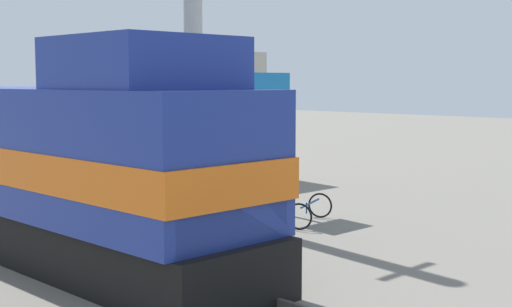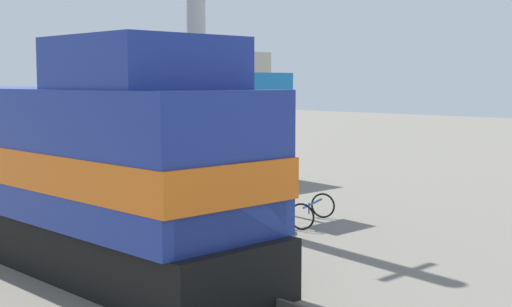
{
  "view_description": "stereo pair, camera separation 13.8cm",
  "coord_description": "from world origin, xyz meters",
  "px_view_note": "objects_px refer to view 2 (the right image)",
  "views": [
    {
      "loc": [
        -7.54,
        -11.9,
        3.68
      ],
      "look_at": [
        1.2,
        -3.18,
        2.42
      ],
      "focal_mm": 50.0,
      "sensor_mm": 36.0,
      "label": 1
    },
    {
      "loc": [
        -7.44,
        -11.99,
        3.68
      ],
      "look_at": [
        1.2,
        -3.18,
        2.42
      ],
      "focal_mm": 50.0,
      "sensor_mm": 36.0,
      "label": 2
    }
  ],
  "objects_px": {
    "billboard_sign": "(272,109)",
    "utility_pole": "(196,29)",
    "locomotive": "(50,164)",
    "person_bystander": "(263,192)",
    "vendor_umbrella": "(221,143)",
    "bicycle": "(313,210)"
  },
  "relations": [
    {
      "from": "billboard_sign",
      "to": "utility_pole",
      "type": "bearing_deg",
      "value": 146.52
    },
    {
      "from": "locomotive",
      "to": "person_bystander",
      "type": "height_order",
      "value": "locomotive"
    },
    {
      "from": "billboard_sign",
      "to": "vendor_umbrella",
      "type": "bearing_deg",
      "value": -173.21
    },
    {
      "from": "locomotive",
      "to": "person_bystander",
      "type": "distance_m",
      "value": 5.12
    },
    {
      "from": "locomotive",
      "to": "person_bystander",
      "type": "bearing_deg",
      "value": -20.03
    },
    {
      "from": "utility_pole",
      "to": "bicycle",
      "type": "height_order",
      "value": "utility_pole"
    },
    {
      "from": "person_bystander",
      "to": "locomotive",
      "type": "bearing_deg",
      "value": 159.97
    },
    {
      "from": "locomotive",
      "to": "bicycle",
      "type": "distance_m",
      "value": 6.79
    },
    {
      "from": "billboard_sign",
      "to": "bicycle",
      "type": "bearing_deg",
      "value": -105.0
    },
    {
      "from": "bicycle",
      "to": "utility_pole",
      "type": "bearing_deg",
      "value": 179.18
    },
    {
      "from": "utility_pole",
      "to": "billboard_sign",
      "type": "distance_m",
      "value": 3.06
    },
    {
      "from": "locomotive",
      "to": "billboard_sign",
      "type": "relative_size",
      "value": 3.3
    },
    {
      "from": "utility_pole",
      "to": "person_bystander",
      "type": "height_order",
      "value": "utility_pole"
    },
    {
      "from": "billboard_sign",
      "to": "person_bystander",
      "type": "height_order",
      "value": "billboard_sign"
    },
    {
      "from": "locomotive",
      "to": "utility_pole",
      "type": "relative_size",
      "value": 1.28
    },
    {
      "from": "person_bystander",
      "to": "utility_pole",
      "type": "bearing_deg",
      "value": 83.49
    },
    {
      "from": "locomotive",
      "to": "billboard_sign",
      "type": "xyz_separation_m",
      "value": [
        6.84,
        0.01,
        0.98
      ]
    },
    {
      "from": "vendor_umbrella",
      "to": "billboard_sign",
      "type": "xyz_separation_m",
      "value": [
        2.16,
        0.26,
        0.8
      ]
    },
    {
      "from": "locomotive",
      "to": "utility_pole",
      "type": "height_order",
      "value": "utility_pole"
    },
    {
      "from": "person_bystander",
      "to": "bicycle",
      "type": "distance_m",
      "value": 1.71
    },
    {
      "from": "utility_pole",
      "to": "locomotive",
      "type": "bearing_deg",
      "value": -166.85
    },
    {
      "from": "utility_pole",
      "to": "billboard_sign",
      "type": "relative_size",
      "value": 2.59
    }
  ]
}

